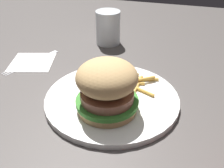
# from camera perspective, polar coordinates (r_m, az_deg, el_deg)

# --- Properties ---
(ground_plane) EXTENTS (1.60, 1.60, 0.00)m
(ground_plane) POSITION_cam_1_polar(r_m,az_deg,el_deg) (0.54, -1.94, -3.96)
(ground_plane) COLOR #47423F
(plate) EXTENTS (0.28, 0.28, 0.01)m
(plate) POSITION_cam_1_polar(r_m,az_deg,el_deg) (0.54, 0.00, -3.24)
(plate) COLOR white
(plate) RESTS_ON ground_plane
(sandwich) EXTENTS (0.12, 0.12, 0.10)m
(sandwich) POSITION_cam_1_polar(r_m,az_deg,el_deg) (0.47, -1.12, -0.58)
(sandwich) COLOR tan
(sandwich) RESTS_ON plate
(fries_pile) EXTENTS (0.10, 0.09, 0.01)m
(fries_pile) POSITION_cam_1_polar(r_m,az_deg,el_deg) (0.57, 5.02, 0.28)
(fries_pile) COLOR #E5B251
(fries_pile) RESTS_ON plate
(napkin) EXTENTS (0.14, 0.14, 0.00)m
(napkin) POSITION_cam_1_polar(r_m,az_deg,el_deg) (0.72, -17.34, 4.72)
(napkin) COLOR white
(napkin) RESTS_ON ground_plane
(fork) EXTENTS (0.08, 0.17, 0.00)m
(fork) POSITION_cam_1_polar(r_m,az_deg,el_deg) (0.72, -17.47, 4.84)
(fork) COLOR silver
(fork) RESTS_ON napkin
(drink_glass) EXTENTS (0.07, 0.07, 0.10)m
(drink_glass) POSITION_cam_1_polar(r_m,az_deg,el_deg) (0.79, -0.88, 11.95)
(drink_glass) COLOR silver
(drink_glass) RESTS_ON ground_plane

